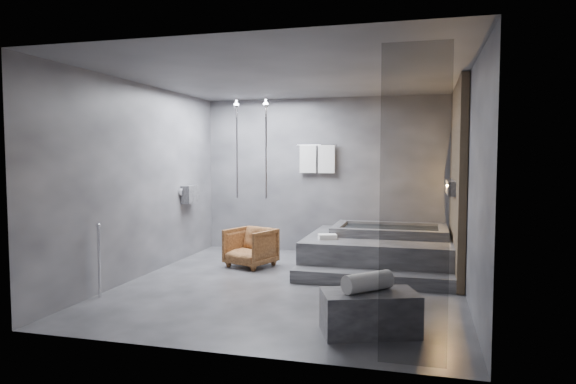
# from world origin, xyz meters

# --- Properties ---
(room) EXTENTS (5.00, 5.04, 2.82)m
(room) POSITION_xyz_m (0.40, 0.24, 1.73)
(room) COLOR #2E2E31
(room) RESTS_ON ground
(tub_deck) EXTENTS (2.20, 2.00, 0.50)m
(tub_deck) POSITION_xyz_m (1.05, 1.45, 0.25)
(tub_deck) COLOR #333336
(tub_deck) RESTS_ON ground
(tub_step) EXTENTS (2.20, 0.36, 0.18)m
(tub_step) POSITION_xyz_m (1.05, 0.27, 0.09)
(tub_step) COLOR #333336
(tub_step) RESTS_ON ground
(concrete_bench) EXTENTS (1.05, 0.80, 0.42)m
(concrete_bench) POSITION_xyz_m (1.22, -1.64, 0.21)
(concrete_bench) COLOR #303033
(concrete_bench) RESTS_ON ground
(driftwood_chair) EXTENTS (0.85, 0.86, 0.61)m
(driftwood_chair) POSITION_xyz_m (-0.93, 0.99, 0.31)
(driftwood_chair) COLOR #482712
(driftwood_chair) RESTS_ON ground
(rolled_towel) EXTENTS (0.51, 0.51, 0.19)m
(rolled_towel) POSITION_xyz_m (1.20, -1.62, 0.51)
(rolled_towel) COLOR silver
(rolled_towel) RESTS_ON concrete_bench
(deck_towel) EXTENTS (0.32, 0.28, 0.07)m
(deck_towel) POSITION_xyz_m (0.32, 0.94, 0.54)
(deck_towel) COLOR white
(deck_towel) RESTS_ON tub_deck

